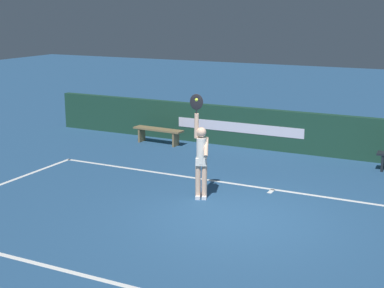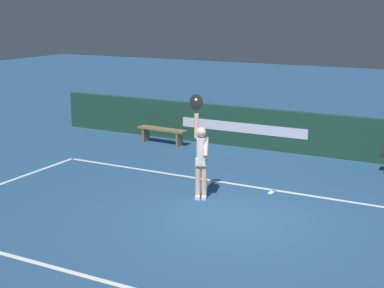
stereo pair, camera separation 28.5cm
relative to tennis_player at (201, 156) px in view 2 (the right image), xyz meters
The scene contains 6 objects.
ground_plane 1.73m from the tennis_player, 31.75° to the right, with size 60.00×60.00×0.00m, color #28507B.
court_lines 2.09m from the tennis_player, 48.81° to the right, with size 11.87×5.51×0.00m.
back_wall 4.98m from the tennis_player, 75.76° to the left, with size 17.42×0.23×1.19m.
tennis_player is the anchor object (origin of this frame).
tennis_ball 1.33m from the tennis_player, 80.82° to the right, with size 0.07×0.07×0.07m.
courtside_bench_far 5.25m from the tennis_player, 130.06° to the left, with size 1.64×0.45×0.47m.
Camera 2 is at (4.09, -9.71, 4.08)m, focal length 52.82 mm.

